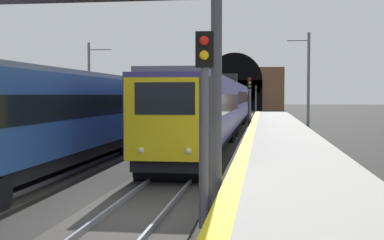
# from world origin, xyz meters

# --- Properties ---
(ground_plane) EXTENTS (320.00, 320.00, 0.00)m
(ground_plane) POSITION_xyz_m (0.00, 0.00, 0.00)
(ground_plane) COLOR black
(platform_right) EXTENTS (112.00, 3.98, 0.91)m
(platform_right) POSITION_xyz_m (0.00, -4.17, 0.45)
(platform_right) COLOR #9E9B93
(platform_right) RESTS_ON ground_plane
(platform_right_edge_strip) EXTENTS (112.00, 0.50, 0.01)m
(platform_right_edge_strip) POSITION_xyz_m (0.00, -2.43, 0.91)
(platform_right_edge_strip) COLOR yellow
(platform_right_edge_strip) RESTS_ON platform_right
(track_main_line) EXTENTS (160.00, 3.19, 0.21)m
(track_main_line) POSITION_xyz_m (0.00, 0.00, 0.04)
(track_main_line) COLOR #383533
(track_main_line) RESTS_ON ground_plane
(train_main_approaching) EXTENTS (59.71, 2.87, 4.94)m
(train_main_approaching) POSITION_xyz_m (34.00, 0.00, 2.30)
(train_main_approaching) COLOR navy
(train_main_approaching) RESTS_ON ground_plane
(train_adjacent_platform) EXTENTS (40.83, 2.83, 4.91)m
(train_adjacent_platform) POSITION_xyz_m (17.42, 4.80, 2.29)
(train_adjacent_platform) COLOR #264C99
(train_adjacent_platform) RESTS_ON ground_plane
(railway_signal_near) EXTENTS (0.39, 0.38, 4.41)m
(railway_signal_near) POSITION_xyz_m (-1.43, -1.93, 2.62)
(railway_signal_near) COLOR #4C4C54
(railway_signal_near) RESTS_ON ground_plane
(railway_signal_mid) EXTENTS (0.39, 0.38, 4.64)m
(railway_signal_mid) POSITION_xyz_m (34.56, -1.93, 2.84)
(railway_signal_mid) COLOR #4C4C54
(railway_signal_mid) RESTS_ON ground_plane
(railway_signal_far) EXTENTS (0.39, 0.38, 4.66)m
(railway_signal_far) POSITION_xyz_m (75.09, -1.93, 2.76)
(railway_signal_far) COLOR #4C4C54
(railway_signal_far) RESTS_ON ground_plane
(overhead_signal_gantry) EXTENTS (0.70, 9.04, 6.38)m
(overhead_signal_gantry) POSITION_xyz_m (0.81, 2.40, 4.90)
(overhead_signal_gantry) COLOR #3F3F47
(overhead_signal_gantry) RESTS_ON ground_plane
(tunnel_portal) EXTENTS (2.51, 19.12, 11.25)m
(tunnel_portal) POSITION_xyz_m (91.34, 2.40, 4.25)
(tunnel_portal) COLOR brown
(tunnel_portal) RESTS_ON ground_plane
(catenary_mast_near) EXTENTS (0.22, 2.06, 7.44)m
(catenary_mast_near) POSITION_xyz_m (30.29, 11.33, 3.83)
(catenary_mast_near) COLOR #595B60
(catenary_mast_near) RESTS_ON ground_plane
(catenary_mast_far) EXTENTS (0.22, 1.73, 7.81)m
(catenary_mast_far) POSITION_xyz_m (28.57, -6.53, 3.99)
(catenary_mast_far) COLOR #595B60
(catenary_mast_far) RESTS_ON ground_plane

